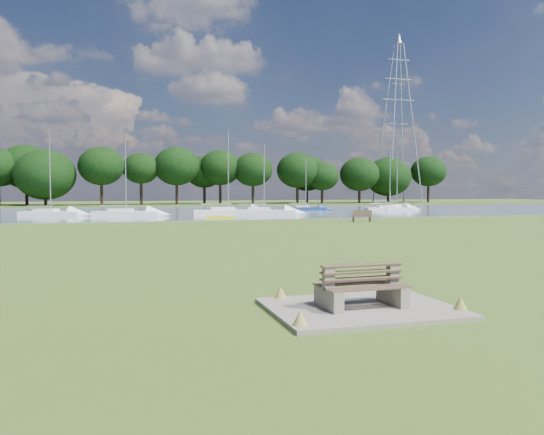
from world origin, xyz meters
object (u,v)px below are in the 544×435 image
object	(u,v)px
kayak	(220,217)
bench_pair	(361,288)
sailboat_4	(125,212)
sailboat_9	(396,207)
sailboat_3	(305,207)
sailboat_7	(228,210)
riverbank_bench	(362,216)
sailboat_0	(263,210)
sailboat_6	(389,207)
pylon	(398,99)
sailboat_5	(50,212)

from	to	relation	value
kayak	bench_pair	bearing A→B (deg)	-79.23
sailboat_4	sailboat_9	bearing A→B (deg)	24.60
sailboat_3	sailboat_4	world-z (taller)	sailboat_4
sailboat_7	sailboat_3	bearing A→B (deg)	45.28
riverbank_bench	sailboat_0	distance (m)	14.95
sailboat_3	sailboat_6	bearing A→B (deg)	-4.73
pylon	sailboat_4	size ratio (longest dim) A/B	4.10
sailboat_6	sailboat_4	bearing A→B (deg)	-163.71
pylon	sailboat_0	xyz separation A→B (m)	(-38.56, -39.23, -20.35)
sailboat_7	sailboat_4	bearing A→B (deg)	-169.75
sailboat_0	sailboat_9	size ratio (longest dim) A/B	0.97
sailboat_3	riverbank_bench	bearing A→B (deg)	-84.22
bench_pair	sailboat_4	distance (m)	45.95
sailboat_3	sailboat_9	bearing A→B (deg)	1.76
sailboat_4	sailboat_7	size ratio (longest dim) A/B	0.90
sailboat_3	sailboat_7	bearing A→B (deg)	-129.55
kayak	sailboat_3	world-z (taller)	sailboat_3
bench_pair	kayak	bearing A→B (deg)	82.67
sailboat_5	sailboat_7	distance (m)	18.48
bench_pair	sailboat_0	bearing A→B (deg)	76.01
kayak	sailboat_4	xyz separation A→B (m)	(-8.49, 7.72, 0.33)
sailboat_4	kayak	bearing A→B (deg)	-28.37
sailboat_4	sailboat_6	distance (m)	33.97
kayak	riverbank_bench	bearing A→B (deg)	-17.00
pylon	sailboat_6	xyz separation A→B (m)	(-19.60, -32.57, -20.42)
sailboat_9	riverbank_bench	bearing A→B (deg)	-147.39
sailboat_3	sailboat_5	xyz separation A→B (m)	(-30.61, -6.55, 0.05)
sailboat_3	sailboat_7	world-z (taller)	sailboat_7
riverbank_bench	pylon	bearing A→B (deg)	69.65
kayak	sailboat_7	xyz separation A→B (m)	(2.30, 7.96, 0.35)
pylon	sailboat_9	bearing A→B (deg)	-119.64
riverbank_bench	sailboat_4	bearing A→B (deg)	154.20
sailboat_5	sailboat_7	world-z (taller)	sailboat_5
bench_pair	sailboat_6	distance (m)	58.99
kayak	sailboat_6	world-z (taller)	sailboat_6
sailboat_7	sailboat_9	size ratio (longest dim) A/B	1.16
sailboat_6	sailboat_0	bearing A→B (deg)	-154.02
pylon	sailboat_5	bearing A→B (deg)	-149.59
sailboat_4	sailboat_7	world-z (taller)	sailboat_7
sailboat_0	sailboat_3	world-z (taller)	sailboat_0
kayak	sailboat_0	world-z (taller)	sailboat_0
sailboat_6	sailboat_3	bearing A→B (deg)	167.73
sailboat_3	sailboat_0	bearing A→B (deg)	-115.79
sailboat_3	bench_pair	bearing A→B (deg)	-94.44
sailboat_6	sailboat_9	xyz separation A→B (m)	(1.59, 0.92, 0.06)
sailboat_0	sailboat_9	bearing A→B (deg)	37.48
sailboat_5	riverbank_bench	bearing A→B (deg)	-12.81
bench_pair	sailboat_6	xyz separation A→B (m)	(28.90, 51.43, -0.08)
sailboat_4	sailboat_5	size ratio (longest dim) A/B	0.89
sailboat_5	sailboat_4	bearing A→B (deg)	0.68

